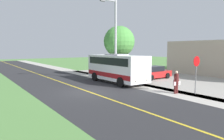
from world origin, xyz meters
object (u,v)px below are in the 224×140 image
(parked_car_near, at_px, (153,73))
(stop_sign, at_px, (196,68))
(shuttle_bus_front, at_px, (116,67))
(tree_curbside, at_px, (119,42))
(street_light_pole, at_px, (115,37))
(pedestrian_with_bags, at_px, (176,81))

(parked_car_near, bearing_deg, stop_sign, 65.12)
(shuttle_bus_front, bearing_deg, tree_curbside, -130.74)
(street_light_pole, relative_size, parked_car_near, 1.89)
(shuttle_bus_front, bearing_deg, parked_car_near, 177.45)
(pedestrian_with_bags, height_order, street_light_pole, street_light_pole)
(pedestrian_with_bags, distance_m, stop_sign, 1.73)
(stop_sign, bearing_deg, pedestrian_with_bags, -47.58)
(stop_sign, height_order, tree_curbside, tree_curbside)
(parked_car_near, xyz_separation_m, tree_curbside, (2.22, -3.58, 3.59))
(pedestrian_with_bags, bearing_deg, shuttle_bus_front, -84.57)
(street_light_pole, relative_size, tree_curbside, 1.36)
(stop_sign, xyz_separation_m, tree_curbside, (-1.30, -11.16, 2.32))
(stop_sign, bearing_deg, tree_curbside, -96.64)
(shuttle_bus_front, relative_size, tree_curbside, 1.20)
(stop_sign, xyz_separation_m, street_light_pole, (1.22, -8.62, 2.65))
(shuttle_bus_front, height_order, stop_sign, shuttle_bus_front)
(pedestrian_with_bags, relative_size, stop_sign, 0.61)
(pedestrian_with_bags, relative_size, tree_curbside, 0.28)
(street_light_pole, height_order, tree_curbside, street_light_pole)
(pedestrian_with_bags, bearing_deg, parked_car_near, -124.24)
(shuttle_bus_front, relative_size, street_light_pole, 0.88)
(stop_sign, bearing_deg, street_light_pole, -81.96)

